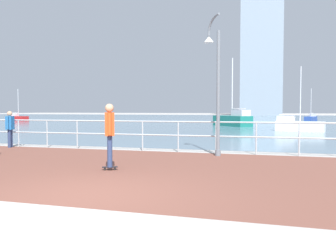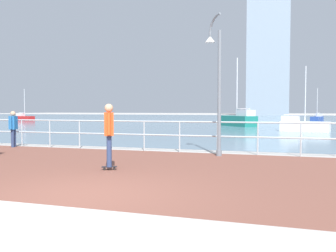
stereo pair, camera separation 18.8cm
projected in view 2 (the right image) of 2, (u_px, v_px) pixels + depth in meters
ground at (247, 122)px, 44.53m from camera, size 220.00×220.00×0.00m
brick_paving at (143, 169)px, 9.26m from camera, size 28.00×7.51×0.01m
harbor_water at (252, 119)px, 55.83m from camera, size 180.00×88.00×0.00m
waterfront_railing at (180, 131)px, 12.81m from camera, size 25.25×0.06×1.16m
lamppost at (216, 78)px, 11.85m from camera, size 0.67×0.65×4.83m
skateboarder at (109, 130)px, 9.03m from camera, size 0.41×0.53×1.73m
bystander at (13, 126)px, 14.56m from camera, size 0.33×0.55×1.51m
sailboat_navy at (303, 125)px, 25.20m from camera, size 3.50×1.81×4.71m
sailboat_yellow at (317, 118)px, 45.56m from camera, size 1.95×3.26×4.38m
sailboat_red at (24, 118)px, 48.31m from camera, size 3.30×1.80×4.43m
sailboat_ivory at (238, 120)px, 33.02m from camera, size 4.08×4.45×6.49m
tower_steel at (268, 56)px, 100.21m from camera, size 11.22×16.01×35.70m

